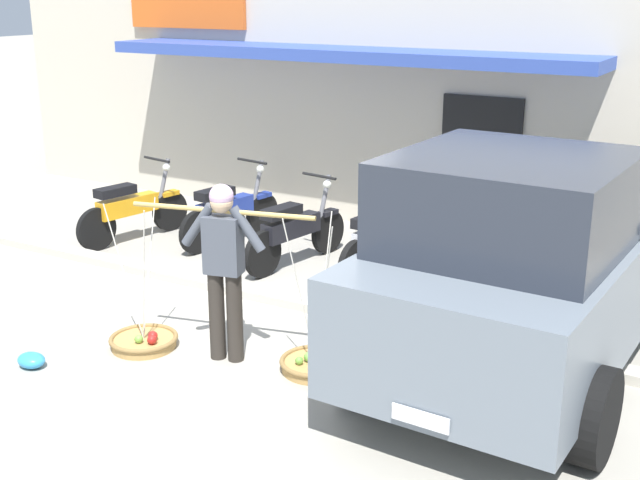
{
  "coord_description": "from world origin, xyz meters",
  "views": [
    {
      "loc": [
        4.65,
        -6.41,
        3.37
      ],
      "look_at": [
        0.57,
        0.6,
        0.85
      ],
      "focal_mm": 45.86,
      "sensor_mm": 36.0,
      "label": 1
    }
  ],
  "objects_px": {
    "motorcycle_third_in_row": "(295,231)",
    "parked_truck": "(532,260)",
    "fruit_basket_right_side": "(316,363)",
    "plastic_litter_bag": "(31,360)",
    "motorcycle_end_of_row": "(382,239)",
    "motorcycle_nearest_shop": "(132,209)",
    "fruit_vendor": "(224,261)",
    "motorcycle_second_in_row": "(229,211)",
    "fruit_basket_left_side": "(144,340)"
  },
  "relations": [
    {
      "from": "motorcycle_nearest_shop",
      "to": "motorcycle_third_in_row",
      "type": "bearing_deg",
      "value": 5.4
    },
    {
      "from": "motorcycle_end_of_row",
      "to": "motorcycle_nearest_shop",
      "type": "bearing_deg",
      "value": -172.78
    },
    {
      "from": "motorcycle_third_in_row",
      "to": "parked_truck",
      "type": "height_order",
      "value": "parked_truck"
    },
    {
      "from": "fruit_vendor",
      "to": "motorcycle_third_in_row",
      "type": "height_order",
      "value": "fruit_vendor"
    },
    {
      "from": "motorcycle_nearest_shop",
      "to": "parked_truck",
      "type": "relative_size",
      "value": 0.38
    },
    {
      "from": "fruit_basket_left_side",
      "to": "fruit_basket_right_side",
      "type": "xyz_separation_m",
      "value": [
        1.71,
        0.4,
        0.0
      ]
    },
    {
      "from": "parked_truck",
      "to": "plastic_litter_bag",
      "type": "height_order",
      "value": "parked_truck"
    },
    {
      "from": "fruit_vendor",
      "to": "motorcycle_end_of_row",
      "type": "xyz_separation_m",
      "value": [
        0.22,
        2.86,
        -0.53
      ]
    },
    {
      "from": "motorcycle_third_in_row",
      "to": "motorcycle_end_of_row",
      "type": "relative_size",
      "value": 1.0
    },
    {
      "from": "fruit_vendor",
      "to": "plastic_litter_bag",
      "type": "relative_size",
      "value": 6.15
    },
    {
      "from": "fruit_basket_right_side",
      "to": "plastic_litter_bag",
      "type": "relative_size",
      "value": 5.18
    },
    {
      "from": "fruit_basket_right_side",
      "to": "motorcycle_end_of_row",
      "type": "xyz_separation_m",
      "value": [
        -0.63,
        2.66,
        0.38
      ]
    },
    {
      "from": "fruit_basket_right_side",
      "to": "motorcycle_third_in_row",
      "type": "bearing_deg",
      "value": 125.48
    },
    {
      "from": "fruit_basket_left_side",
      "to": "motorcycle_end_of_row",
      "type": "relative_size",
      "value": 0.8
    },
    {
      "from": "fruit_basket_right_side",
      "to": "motorcycle_second_in_row",
      "type": "distance_m",
      "value": 4.1
    },
    {
      "from": "fruit_basket_left_side",
      "to": "fruit_basket_right_side",
      "type": "distance_m",
      "value": 1.75
    },
    {
      "from": "motorcycle_nearest_shop",
      "to": "parked_truck",
      "type": "bearing_deg",
      "value": -10.88
    },
    {
      "from": "parked_truck",
      "to": "plastic_litter_bag",
      "type": "relative_size",
      "value": 17.07
    },
    {
      "from": "motorcycle_nearest_shop",
      "to": "motorcycle_second_in_row",
      "type": "distance_m",
      "value": 1.35
    },
    {
      "from": "motorcycle_nearest_shop",
      "to": "parked_truck",
      "type": "xyz_separation_m",
      "value": [
        5.85,
        -1.12,
        0.58
      ]
    },
    {
      "from": "motorcycle_nearest_shop",
      "to": "fruit_basket_right_side",
      "type": "bearing_deg",
      "value": -27.51
    },
    {
      "from": "motorcycle_third_in_row",
      "to": "plastic_litter_bag",
      "type": "height_order",
      "value": "motorcycle_third_in_row"
    },
    {
      "from": "fruit_basket_right_side",
      "to": "parked_truck",
      "type": "xyz_separation_m",
      "value": [
        1.62,
        1.08,
        0.96
      ]
    },
    {
      "from": "fruit_basket_left_side",
      "to": "motorcycle_second_in_row",
      "type": "xyz_separation_m",
      "value": [
        -1.3,
        3.18,
        0.38
      ]
    },
    {
      "from": "fruit_basket_right_side",
      "to": "parked_truck",
      "type": "height_order",
      "value": "parked_truck"
    },
    {
      "from": "motorcycle_third_in_row",
      "to": "parked_truck",
      "type": "relative_size",
      "value": 0.38
    },
    {
      "from": "motorcycle_second_in_row",
      "to": "plastic_litter_bag",
      "type": "xyz_separation_m",
      "value": [
        0.69,
        -4.03,
        -0.38
      ]
    },
    {
      "from": "motorcycle_third_in_row",
      "to": "motorcycle_end_of_row",
      "type": "xyz_separation_m",
      "value": [
        1.11,
        0.22,
        0.0
      ]
    },
    {
      "from": "fruit_basket_left_side",
      "to": "motorcycle_nearest_shop",
      "type": "distance_m",
      "value": 3.65
    },
    {
      "from": "motorcycle_end_of_row",
      "to": "plastic_litter_bag",
      "type": "height_order",
      "value": "motorcycle_end_of_row"
    },
    {
      "from": "motorcycle_end_of_row",
      "to": "plastic_litter_bag",
      "type": "xyz_separation_m",
      "value": [
        -1.68,
        -3.92,
        -0.38
      ]
    },
    {
      "from": "fruit_vendor",
      "to": "plastic_litter_bag",
      "type": "height_order",
      "value": "fruit_vendor"
    },
    {
      "from": "plastic_litter_bag",
      "to": "motorcycle_second_in_row",
      "type": "bearing_deg",
      "value": 99.75
    },
    {
      "from": "motorcycle_end_of_row",
      "to": "fruit_vendor",
      "type": "bearing_deg",
      "value": -94.44
    },
    {
      "from": "parked_truck",
      "to": "motorcycle_second_in_row",
      "type": "bearing_deg",
      "value": 159.87
    },
    {
      "from": "motorcycle_third_in_row",
      "to": "motorcycle_end_of_row",
      "type": "bearing_deg",
      "value": 11.26
    },
    {
      "from": "motorcycle_nearest_shop",
      "to": "motorcycle_third_in_row",
      "type": "relative_size",
      "value": 1.0
    },
    {
      "from": "fruit_basket_left_side",
      "to": "motorcycle_nearest_shop",
      "type": "bearing_deg",
      "value": 134.08
    },
    {
      "from": "motorcycle_nearest_shop",
      "to": "parked_truck",
      "type": "height_order",
      "value": "parked_truck"
    },
    {
      "from": "fruit_basket_right_side",
      "to": "plastic_litter_bag",
      "type": "bearing_deg",
      "value": -151.34
    },
    {
      "from": "fruit_vendor",
      "to": "motorcycle_end_of_row",
      "type": "bearing_deg",
      "value": 85.56
    },
    {
      "from": "fruit_basket_left_side",
      "to": "motorcycle_third_in_row",
      "type": "bearing_deg",
      "value": 90.65
    },
    {
      "from": "motorcycle_second_in_row",
      "to": "fruit_basket_left_side",
      "type": "bearing_deg",
      "value": -67.82
    },
    {
      "from": "fruit_vendor",
      "to": "fruit_basket_right_side",
      "type": "bearing_deg",
      "value": 13.21
    },
    {
      "from": "fruit_vendor",
      "to": "motorcycle_second_in_row",
      "type": "xyz_separation_m",
      "value": [
        -2.15,
        2.97,
        -0.53
      ]
    },
    {
      "from": "fruit_basket_left_side",
      "to": "plastic_litter_bag",
      "type": "relative_size",
      "value": 5.18
    },
    {
      "from": "fruit_basket_right_side",
      "to": "plastic_litter_bag",
      "type": "distance_m",
      "value": 2.63
    },
    {
      "from": "fruit_vendor",
      "to": "parked_truck",
      "type": "relative_size",
      "value": 0.36
    },
    {
      "from": "motorcycle_second_in_row",
      "to": "parked_truck",
      "type": "relative_size",
      "value": 0.38
    },
    {
      "from": "fruit_basket_left_side",
      "to": "fruit_vendor",
      "type": "bearing_deg",
      "value": 13.45
    }
  ]
}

